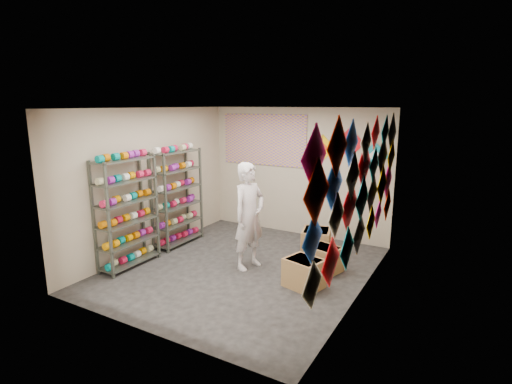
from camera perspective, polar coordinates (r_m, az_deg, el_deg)
The scene contains 12 objects.
ground at distance 6.99m, azimuth -1.96°, elevation -10.85°, with size 4.50×4.50×0.00m, color black.
room_walls at distance 6.51m, azimuth -2.07°, elevation 2.56°, with size 4.50×4.50×4.50m.
shelf_rack_front at distance 7.15m, azimuth -17.98°, elevation -2.86°, with size 0.40×1.10×1.90m, color #4C5147.
shelf_rack_back at distance 8.05m, azimuth -11.18°, elevation -0.81°, with size 0.40×1.10×1.90m, color #4C5147.
string_spools at distance 7.56m, azimuth -14.42°, elevation -1.08°, with size 0.12×2.36×0.12m.
kite_wall_display at distance 5.75m, azimuth 15.03°, elevation 1.02°, with size 0.06×4.38×2.03m.
back_wall_kites at distance 8.08m, azimuth 12.97°, elevation 6.10°, with size 1.59×0.02×0.79m.
poster at distance 8.78m, azimuth 1.12°, elevation 7.47°, with size 2.00×0.01×1.10m, color #714698.
shopkeeper at distance 6.74m, azimuth -0.98°, elevation -3.47°, with size 0.58×0.75×1.83m, color silver.
carton_a at distance 6.29m, azimuth 6.85°, elevation -11.42°, with size 0.54×0.45×0.45m, color brown.
carton_b at distance 6.92m, azimuth 9.72°, elevation -9.38°, with size 0.52×0.42×0.42m, color brown.
carton_c at distance 7.58m, azimuth 8.57°, elevation -7.10°, with size 0.51×0.56×0.49m, color brown.
Camera 1 is at (3.37, -5.46, 2.76)m, focal length 28.00 mm.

